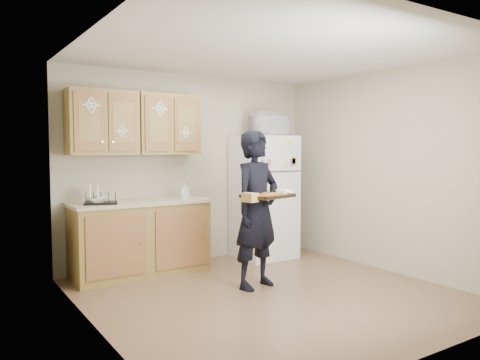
% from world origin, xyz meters
% --- Properties ---
extents(floor, '(3.60, 3.60, 0.00)m').
position_xyz_m(floor, '(0.00, 0.00, 0.00)').
color(floor, brown).
rests_on(floor, ground).
extents(ceiling, '(3.60, 3.60, 0.00)m').
position_xyz_m(ceiling, '(0.00, 0.00, 2.50)').
color(ceiling, silver).
rests_on(ceiling, wall_back).
extents(wall_back, '(3.60, 0.04, 2.50)m').
position_xyz_m(wall_back, '(0.00, 1.80, 1.25)').
color(wall_back, '#ADA68C').
rests_on(wall_back, floor).
extents(wall_front, '(3.60, 0.04, 2.50)m').
position_xyz_m(wall_front, '(0.00, -1.80, 1.25)').
color(wall_front, '#ADA68C').
rests_on(wall_front, floor).
extents(wall_left, '(0.04, 3.60, 2.50)m').
position_xyz_m(wall_left, '(-1.80, 0.00, 1.25)').
color(wall_left, '#ADA68C').
rests_on(wall_left, floor).
extents(wall_right, '(0.04, 3.60, 2.50)m').
position_xyz_m(wall_right, '(1.80, 0.00, 1.25)').
color(wall_right, '#ADA68C').
rests_on(wall_right, floor).
extents(refrigerator, '(0.75, 0.70, 1.70)m').
position_xyz_m(refrigerator, '(0.95, 1.43, 0.85)').
color(refrigerator, white).
rests_on(refrigerator, floor).
extents(base_cabinet, '(1.60, 0.60, 0.86)m').
position_xyz_m(base_cabinet, '(-0.85, 1.48, 0.43)').
color(base_cabinet, brown).
rests_on(base_cabinet, floor).
extents(countertop, '(1.64, 0.64, 0.04)m').
position_xyz_m(countertop, '(-0.85, 1.48, 0.88)').
color(countertop, beige).
rests_on(countertop, base_cabinet).
extents(upper_cab_left, '(0.80, 0.33, 0.75)m').
position_xyz_m(upper_cab_left, '(-1.25, 1.61, 1.83)').
color(upper_cab_left, brown).
rests_on(upper_cab_left, wall_back).
extents(upper_cab_right, '(0.80, 0.33, 0.75)m').
position_xyz_m(upper_cab_right, '(-0.43, 1.61, 1.83)').
color(upper_cab_right, brown).
rests_on(upper_cab_right, wall_back).
extents(cereal_box, '(0.20, 0.07, 0.32)m').
position_xyz_m(cereal_box, '(1.47, 1.67, 0.16)').
color(cereal_box, gold).
rests_on(cereal_box, floor).
extents(person, '(0.71, 0.55, 1.72)m').
position_xyz_m(person, '(0.03, 0.30, 0.86)').
color(person, black).
rests_on(person, floor).
extents(baking_tray, '(0.56, 0.46, 0.04)m').
position_xyz_m(baking_tray, '(-0.04, 0.01, 1.03)').
color(baking_tray, black).
rests_on(baking_tray, person).
extents(pizza_front_left, '(0.16, 0.16, 0.02)m').
position_xyz_m(pizza_front_left, '(-0.13, -0.10, 1.05)').
color(pizza_front_left, orange).
rests_on(pizza_front_left, baking_tray).
extents(pizza_front_right, '(0.16, 0.16, 0.02)m').
position_xyz_m(pizza_front_right, '(0.09, -0.04, 1.05)').
color(pizza_front_right, orange).
rests_on(pizza_front_right, baking_tray).
extents(pizza_back_left, '(0.16, 0.16, 0.02)m').
position_xyz_m(pizza_back_left, '(-0.17, 0.06, 1.05)').
color(pizza_back_left, orange).
rests_on(pizza_back_left, baking_tray).
extents(pizza_back_right, '(0.16, 0.16, 0.02)m').
position_xyz_m(pizza_back_right, '(0.05, 0.11, 1.05)').
color(pizza_back_right, orange).
rests_on(pizza_back_right, baking_tray).
extents(microwave, '(0.50, 0.35, 0.27)m').
position_xyz_m(microwave, '(1.00, 1.38, 1.83)').
color(microwave, white).
rests_on(microwave, refrigerator).
extents(foil_pan, '(0.36, 0.28, 0.07)m').
position_xyz_m(foil_pan, '(0.96, 1.41, 2.00)').
color(foil_pan, silver).
rests_on(foil_pan, microwave).
extents(dish_rack, '(0.43, 0.37, 0.14)m').
position_xyz_m(dish_rack, '(-1.34, 1.42, 0.97)').
color(dish_rack, black).
rests_on(dish_rack, countertop).
extents(bowl, '(0.28, 0.28, 0.06)m').
position_xyz_m(bowl, '(-1.40, 1.42, 0.95)').
color(bowl, white).
rests_on(bowl, dish_rack).
extents(soap_bottle, '(0.12, 0.12, 0.21)m').
position_xyz_m(soap_bottle, '(-0.28, 1.43, 1.01)').
color(soap_bottle, white).
rests_on(soap_bottle, countertop).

